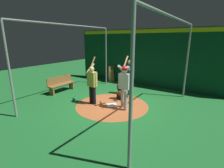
% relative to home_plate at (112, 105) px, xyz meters
% --- Properties ---
extents(ground_plane, '(25.84, 25.84, 0.00)m').
position_rel_home_plate_xyz_m(ground_plane, '(0.00, 0.00, -0.01)').
color(ground_plane, '#1E6B2D').
extents(dirt_circle, '(3.10, 3.10, 0.01)m').
position_rel_home_plate_xyz_m(dirt_circle, '(0.00, 0.00, -0.01)').
color(dirt_circle, '#B76033').
rests_on(dirt_circle, ground).
extents(home_plate, '(0.59, 0.59, 0.01)m').
position_rel_home_plate_xyz_m(home_plate, '(0.00, 0.00, 0.00)').
color(home_plate, white).
rests_on(home_plate, dirt_circle).
extents(batter, '(0.68, 0.49, 2.11)m').
position_rel_home_plate_xyz_m(batter, '(0.00, 0.60, 1.07)').
color(batter, '#BCBCC0').
rests_on(batter, ground).
extents(catcher, '(0.58, 0.40, 0.93)m').
position_rel_home_plate_xyz_m(catcher, '(-0.88, -0.01, 0.35)').
color(catcher, black).
rests_on(catcher, ground).
extents(umpire, '(0.22, 0.49, 1.77)m').
position_rel_home_plate_xyz_m(umpire, '(-1.74, -0.08, 0.99)').
color(umpire, '#4C4C51').
rests_on(umpire, ground).
extents(visitor, '(0.57, 0.51, 2.03)m').
position_rel_home_plate_xyz_m(visitor, '(0.31, -0.81, 0.95)').
color(visitor, black).
rests_on(visitor, ground).
extents(back_wall, '(0.23, 9.84, 3.35)m').
position_rel_home_plate_xyz_m(back_wall, '(-3.87, 0.00, 1.68)').
color(back_wall, '#0C3D26').
rests_on(back_wall, ground).
extents(cage_frame, '(5.79, 4.74, 3.42)m').
position_rel_home_plate_xyz_m(cage_frame, '(0.00, 0.00, 2.34)').
color(cage_frame, gray).
rests_on(cage_frame, ground).
extents(bat_rack, '(0.94, 0.19, 1.05)m').
position_rel_home_plate_xyz_m(bat_rack, '(-3.62, -2.32, 0.48)').
color(bat_rack, olive).
rests_on(bat_rack, ground).
extents(bench, '(1.57, 0.36, 0.85)m').
position_rel_home_plate_xyz_m(bench, '(-0.11, -3.35, 0.43)').
color(bench, olive).
rests_on(bench, ground).
extents(baseball_0, '(0.07, 0.07, 0.07)m').
position_rel_home_plate_xyz_m(baseball_0, '(-0.89, -0.32, 0.03)').
color(baseball_0, white).
rests_on(baseball_0, dirt_circle).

